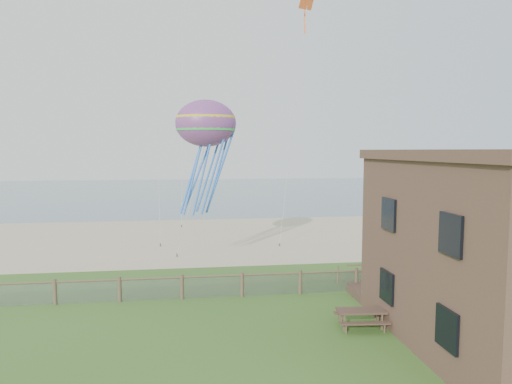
# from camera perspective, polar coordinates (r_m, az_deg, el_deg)

# --- Properties ---
(ground) EXTENTS (160.00, 160.00, 0.00)m
(ground) POSITION_cam_1_polar(r_m,az_deg,el_deg) (18.10, 0.38, -18.79)
(ground) COLOR #365C1F
(ground) RESTS_ON ground
(sand_beach) EXTENTS (72.00, 20.00, 0.02)m
(sand_beach) POSITION_cam_1_polar(r_m,az_deg,el_deg) (39.14, -4.23, -5.62)
(sand_beach) COLOR tan
(sand_beach) RESTS_ON ground
(ocean) EXTENTS (160.00, 68.00, 0.02)m
(ocean) POSITION_cam_1_polar(r_m,az_deg,el_deg) (82.73, -6.14, 0.11)
(ocean) COLOR slate
(ocean) RESTS_ON ground
(chainlink_fence) EXTENTS (36.20, 0.20, 1.25)m
(chainlink_fence) POSITION_cam_1_polar(r_m,az_deg,el_deg) (23.50, -1.75, -11.64)
(chainlink_fence) COLOR #4B3B2A
(chainlink_fence) RESTS_ON ground
(motel_deck) EXTENTS (15.00, 2.00, 0.50)m
(motel_deck) POSITION_cam_1_polar(r_m,az_deg,el_deg) (27.26, 27.35, -10.50)
(motel_deck) COLOR #4E372C
(motel_deck) RESTS_ON ground
(picnic_table) EXTENTS (2.15, 1.71, 0.85)m
(picnic_table) POSITION_cam_1_polar(r_m,az_deg,el_deg) (20.16, 13.02, -15.05)
(picnic_table) COLOR #4E372C
(picnic_table) RESTS_ON ground
(octopus_kite) EXTENTS (4.17, 3.38, 7.53)m
(octopus_kite) POSITION_cam_1_polar(r_m,az_deg,el_deg) (28.55, -6.25, 4.66)
(octopus_kite) COLOR red
(kite_red) EXTENTS (1.76, 1.98, 2.46)m
(kite_red) POSITION_cam_1_polar(r_m,az_deg,el_deg) (32.31, 6.40, 21.83)
(kite_red) COLOR orange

